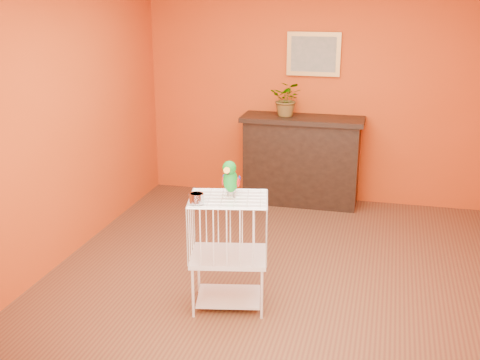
# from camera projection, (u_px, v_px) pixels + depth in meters

# --- Properties ---
(ground) EXTENTS (4.50, 4.50, 0.00)m
(ground) POSITION_uv_depth(u_px,v_px,m) (274.00, 276.00, 5.41)
(ground) COLOR brown
(ground) RESTS_ON ground
(room_shell) EXTENTS (4.50, 4.50, 4.50)m
(room_shell) POSITION_uv_depth(u_px,v_px,m) (277.00, 101.00, 4.93)
(room_shell) COLOR #C74412
(room_shell) RESTS_ON ground
(console_cabinet) EXTENTS (1.42, 0.51, 1.05)m
(console_cabinet) POSITION_uv_depth(u_px,v_px,m) (301.00, 161.00, 7.12)
(console_cabinet) COLOR black
(console_cabinet) RESTS_ON ground
(potted_plant) EXTENTS (0.40, 0.43, 0.32)m
(potted_plant) POSITION_uv_depth(u_px,v_px,m) (288.00, 102.00, 7.02)
(potted_plant) COLOR #26722D
(potted_plant) RESTS_ON console_cabinet
(framed_picture) EXTENTS (0.62, 0.04, 0.50)m
(framed_picture) POSITION_uv_depth(u_px,v_px,m) (314.00, 54.00, 6.93)
(framed_picture) COLOR #BA8742
(framed_picture) RESTS_ON room_shell
(birdcage) EXTENTS (0.68, 0.57, 0.92)m
(birdcage) POSITION_uv_depth(u_px,v_px,m) (229.00, 251.00, 4.77)
(birdcage) COLOR white
(birdcage) RESTS_ON ground
(feed_cup) EXTENTS (0.11, 0.11, 0.08)m
(feed_cup) POSITION_uv_depth(u_px,v_px,m) (197.00, 198.00, 4.50)
(feed_cup) COLOR silver
(feed_cup) RESTS_ON birdcage
(parrot) EXTENTS (0.14, 0.26, 0.30)m
(parrot) POSITION_uv_depth(u_px,v_px,m) (231.00, 178.00, 4.62)
(parrot) COLOR #59544C
(parrot) RESTS_ON birdcage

